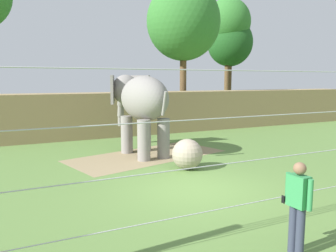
{
  "coord_description": "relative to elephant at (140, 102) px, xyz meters",
  "views": [
    {
      "loc": [
        -4.75,
        -7.99,
        3.07
      ],
      "look_at": [
        0.57,
        3.03,
        1.4
      ],
      "focal_mm": 36.38,
      "sensor_mm": 36.0,
      "label": 1
    }
  ],
  "objects": [
    {
      "name": "zookeeper",
      "position": [
        -0.54,
        -8.92,
        -1.26
      ],
      "size": [
        0.23,
        0.58,
        1.67
      ],
      "color": "#33384C",
      "rests_on": "ground"
    },
    {
      "name": "ground_plane",
      "position": [
        -0.29,
        -5.05,
        -2.18
      ],
      "size": [
        120.0,
        120.0,
        0.0
      ],
      "primitive_type": "plane",
      "color": "#5B7F3D"
    },
    {
      "name": "embankment_wall",
      "position": [
        -0.29,
        5.16,
        -1.0
      ],
      "size": [
        36.0,
        1.8,
        2.37
      ],
      "primitive_type": "cube",
      "color": "#997F56",
      "rests_on": "ground"
    },
    {
      "name": "tree_right_of_centre",
      "position": [
        5.84,
        7.17,
        4.62
      ],
      "size": [
        4.81,
        4.81,
        9.36
      ],
      "color": "brown",
      "rests_on": "ground"
    },
    {
      "name": "dirt_patch",
      "position": [
        0.09,
        -0.46,
        -2.18
      ],
      "size": [
        6.86,
        4.37,
        0.01
      ],
      "primitive_type": "cube",
      "rotation": [
        0.0,
        0.0,
        0.25
      ],
      "color": "#937F5B",
      "rests_on": "ground"
    },
    {
      "name": "enrichment_ball",
      "position": [
        0.53,
        -3.02,
        -1.65
      ],
      "size": [
        1.06,
        1.06,
        1.06
      ],
      "primitive_type": "sphere",
      "color": "gray",
      "rests_on": "ground"
    },
    {
      "name": "tree_behind_wall",
      "position": [
        12.96,
        11.87,
        4.05
      ],
      "size": [
        3.93,
        3.93,
        8.35
      ],
      "color": "brown",
      "rests_on": "ground"
    },
    {
      "name": "cable_fence",
      "position": [
        -0.29,
        -7.85,
        -0.48
      ],
      "size": [
        11.35,
        0.21,
        3.38
      ],
      "color": "brown",
      "rests_on": "ground"
    },
    {
      "name": "elephant",
      "position": [
        0.0,
        0.0,
        0.0
      ],
      "size": [
        1.94,
        4.44,
        3.29
      ],
      "color": "gray",
      "rests_on": "ground"
    },
    {
      "name": "tree_far_right",
      "position": [
        12.64,
        11.74,
        5.69
      ],
      "size": [
        3.82,
        3.82,
        9.97
      ],
      "color": "brown",
      "rests_on": "ground"
    }
  ]
}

